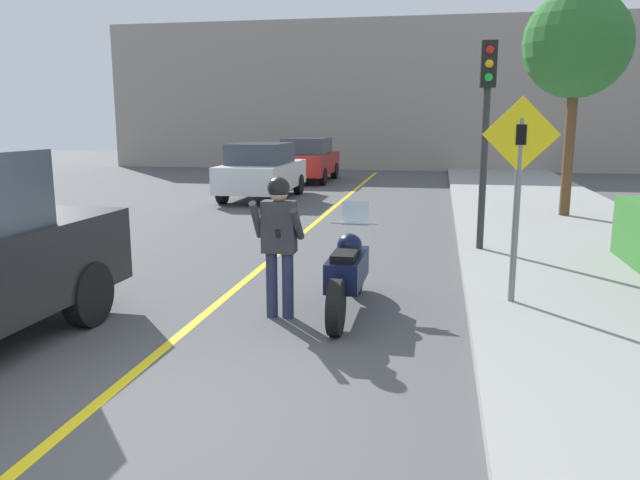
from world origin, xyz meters
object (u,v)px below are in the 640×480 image
object	(u,v)px
motorcycle	(348,272)
parked_car_white	(262,171)
person_biker	(279,233)
parked_car_red	(308,159)
traffic_light	(487,106)
street_tree	(577,45)
crossing_sign	(518,181)

from	to	relation	value
motorcycle	parked_car_white	xyz separation A→B (m)	(-4.17, 10.71, 0.34)
motorcycle	person_biker	world-z (taller)	person_biker
motorcycle	parked_car_red	xyz separation A→B (m)	(-3.91, 16.17, 0.34)
traffic_light	street_tree	world-z (taller)	street_tree
traffic_light	parked_car_red	bearing A→B (deg)	114.57
crossing_sign	street_tree	bearing A→B (deg)	75.23
crossing_sign	parked_car_white	bearing A→B (deg)	120.91
motorcycle	parked_car_white	size ratio (longest dim) A/B	0.57
crossing_sign	street_tree	xyz separation A→B (m)	(2.01, 7.63, 2.36)
person_biker	crossing_sign	world-z (taller)	crossing_sign
parked_car_white	street_tree	bearing A→B (deg)	-18.36
street_tree	parked_car_red	distance (m)	11.84
motorcycle	parked_car_white	distance (m)	11.50
street_tree	crossing_sign	bearing A→B (deg)	-104.77
person_biker	parked_car_white	distance (m)	11.62
person_biker	crossing_sign	xyz separation A→B (m)	(2.80, 0.75, 0.60)
traffic_light	parked_car_white	distance (m)	9.46
traffic_light	parked_car_red	xyz separation A→B (m)	(-5.75, 12.57, -1.75)
motorcycle	crossing_sign	size ratio (longest dim) A/B	0.95
street_tree	parked_car_white	xyz separation A→B (m)	(-8.21, 2.72, -3.16)
parked_car_white	parked_car_red	world-z (taller)	same
traffic_light	parked_car_white	size ratio (longest dim) A/B	0.84
person_biker	parked_car_white	bearing A→B (deg)	107.02
parked_car_white	crossing_sign	bearing A→B (deg)	-59.09
person_biker	street_tree	distance (m)	10.11
street_tree	person_biker	bearing A→B (deg)	-119.86
parked_car_red	motorcycle	bearing A→B (deg)	-76.39
person_biker	street_tree	world-z (taller)	street_tree
person_biker	parked_car_white	world-z (taller)	person_biker
street_tree	parked_car_white	size ratio (longest dim) A/B	1.22
traffic_light	street_tree	bearing A→B (deg)	63.26
parked_car_white	motorcycle	bearing A→B (deg)	-68.70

